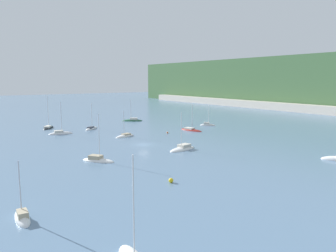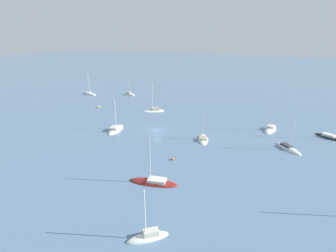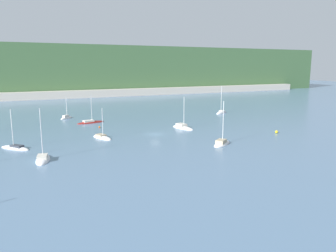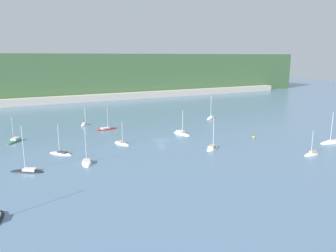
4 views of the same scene
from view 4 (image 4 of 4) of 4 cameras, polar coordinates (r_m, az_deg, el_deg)
The scene contains 17 objects.
ground_plane at distance 110.22m, azimuth -1.15°, elevation -2.51°, with size 600.00×600.00×0.00m, color slate.
hillside_ridge at distance 251.42m, azimuth -16.84°, elevation 8.58°, with size 362.22×78.14×29.35m.
shore_town_strip at distance 211.00m, azimuth -14.41°, elevation 4.68°, with size 307.89×6.00×4.03m.
sailboat_0 at distance 119.54m, azimuth -25.15°, elevation -2.45°, with size 6.53×8.46×9.16m.
sailboat_1 at distance 128.43m, azimuth -10.61°, elevation -0.57°, with size 9.14×4.25×9.20m.
sailboat_2 at distance 138.55m, azimuth -14.23°, elevation 0.20°, with size 5.15×4.82×7.95m.
sailboat_3 at distance 119.15m, azimuth 26.55°, elevation -2.65°, with size 8.57×3.72×11.16m.
sailboat_4 at distance 99.68m, azimuth -18.16°, elevation -4.65°, with size 6.57×6.99×9.22m.
sailboat_5 at distance 101.19m, azimuth 7.76°, elevation -3.86°, with size 7.40×6.21×10.35m.
sailboat_6 at distance 89.45m, azimuth -13.97°, elevation -6.28°, with size 3.73×7.44×10.59m.
sailboat_7 at distance 118.85m, azimuth 2.38°, elevation -1.37°, with size 4.49×8.62×9.59m.
sailboat_9 at distance 87.75m, azimuth -23.29°, elevation -7.28°, with size 8.44×6.52×12.14m.
sailboat_10 at distance 149.74m, azimuth 7.50°, elevation 1.32°, with size 7.25×5.43×11.01m.
sailboat_11 at distance 102.60m, azimuth 23.76°, elevation -4.60°, with size 5.52×1.86×8.00m.
sailboat_12 at distance 106.58m, azimuth -8.05°, elevation -3.09°, with size 4.52×7.38×8.07m.
mooring_buoy_0 at distance 119.58m, azimuth -9.04°, elevation -1.36°, with size 0.54×0.54×0.54m.
mooring_buoy_1 at distance 116.49m, azimuth 14.68°, elevation -1.91°, with size 0.76×0.76×0.76m.
Camera 4 is at (-47.37, -95.58, 27.70)m, focal length 35.00 mm.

